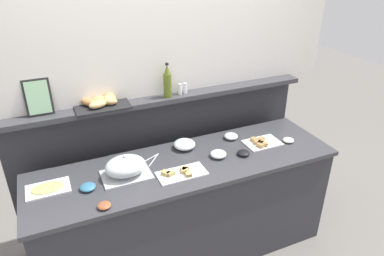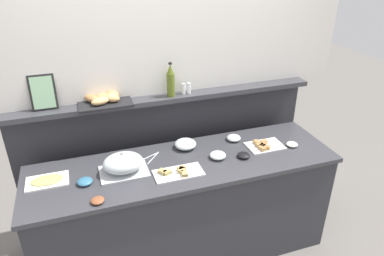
{
  "view_description": "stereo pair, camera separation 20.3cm",
  "coord_description": "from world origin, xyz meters",
  "views": [
    {
      "loc": [
        -0.86,
        -2.06,
        2.33
      ],
      "look_at": [
        0.09,
        0.1,
        1.12
      ],
      "focal_mm": 33.12,
      "sensor_mm": 36.0,
      "label": 1
    },
    {
      "loc": [
        -0.67,
        -2.13,
        2.33
      ],
      "look_at": [
        0.09,
        0.1,
        1.12
      ],
      "focal_mm": 33.12,
      "sensor_mm": 36.0,
      "label": 2
    }
  ],
  "objects": [
    {
      "name": "condiment_bowl_cream",
      "position": [
        0.45,
        -0.07,
        0.91
      ],
      "size": [
        0.1,
        0.1,
        0.03
      ],
      "primitive_type": "ellipsoid",
      "color": "black",
      "rests_on": "buffet_counter"
    },
    {
      "name": "condiment_bowl_red",
      "position": [
        -0.72,
        -0.04,
        0.91
      ],
      "size": [
        0.1,
        0.1,
        0.04
      ],
      "primitive_type": "ellipsoid",
      "color": "teal",
      "rests_on": "buffet_counter"
    },
    {
      "name": "glass_bowl_medium",
      "position": [
        0.49,
        0.19,
        0.91
      ],
      "size": [
        0.12,
        0.12,
        0.05
      ],
      "color": "silver",
      "rests_on": "buffet_counter"
    },
    {
      "name": "back_ledge_unit",
      "position": [
        0.0,
        0.51,
        0.66
      ],
      "size": [
        2.51,
        0.22,
        1.26
      ],
      "color": "#2D2D33",
      "rests_on": "ground_plane"
    },
    {
      "name": "ground_plane",
      "position": [
        0.0,
        0.6,
        0.0
      ],
      "size": [
        12.0,
        12.0,
        0.0
      ],
      "primitive_type": "plane",
      "color": "slate"
    },
    {
      "name": "salt_shaker",
      "position": [
        0.13,
        0.44,
        1.31
      ],
      "size": [
        0.03,
        0.03,
        0.09
      ],
      "color": "white",
      "rests_on": "back_ledge_unit"
    },
    {
      "name": "condiment_bowl_dark",
      "position": [
        -0.66,
        -0.26,
        0.91
      ],
      "size": [
        0.09,
        0.09,
        0.03
      ],
      "primitive_type": "ellipsoid",
      "color": "brown",
      "rests_on": "buffet_counter"
    },
    {
      "name": "pepper_shaker",
      "position": [
        0.17,
        0.44,
        1.31
      ],
      "size": [
        0.03,
        0.03,
        0.09
      ],
      "color": "white",
      "rests_on": "back_ledge_unit"
    },
    {
      "name": "framed_picture",
      "position": [
        -0.92,
        0.47,
        1.39
      ],
      "size": [
        0.18,
        0.06,
        0.26
      ],
      "color": "black",
      "rests_on": "back_ledge_unit"
    },
    {
      "name": "glass_bowl_large",
      "position": [
        0.07,
        0.2,
        0.93
      ],
      "size": [
        0.17,
        0.17,
        0.07
      ],
      "color": "silver",
      "rests_on": "buffet_counter"
    },
    {
      "name": "condiment_bowl_teal",
      "position": [
        0.89,
        -0.05,
        0.91
      ],
      "size": [
        0.09,
        0.09,
        0.03
      ],
      "primitive_type": "ellipsoid",
      "color": "silver",
      "rests_on": "buffet_counter"
    },
    {
      "name": "olive_oil_bottle",
      "position": [
        0.02,
        0.42,
        1.39
      ],
      "size": [
        0.06,
        0.06,
        0.28
      ],
      "color": "#56661E",
      "rests_on": "back_ledge_unit"
    },
    {
      "name": "glass_bowl_small",
      "position": [
        0.25,
        -0.02,
        0.92
      ],
      "size": [
        0.12,
        0.12,
        0.05
      ],
      "color": "silver",
      "rests_on": "buffet_counter"
    },
    {
      "name": "buffet_counter",
      "position": [
        0.0,
        0.0,
        0.45
      ],
      "size": [
        2.32,
        0.67,
        0.89
      ],
      "color": "#2D2D33",
      "rests_on": "ground_plane"
    },
    {
      "name": "sandwich_platter_side",
      "position": [
        -0.1,
        -0.12,
        0.9
      ],
      "size": [
        0.35,
        0.17,
        0.04
      ],
      "color": "white",
      "rests_on": "buffet_counter"
    },
    {
      "name": "serving_tongs",
      "position": [
        -0.22,
        0.14,
        0.9
      ],
      "size": [
        0.17,
        0.15,
        0.01
      ],
      "color": "#B7BABF",
      "rests_on": "buffet_counter"
    },
    {
      "name": "cold_cuts_platter",
      "position": [
        -0.97,
        0.07,
        0.9
      ],
      "size": [
        0.28,
        0.18,
        0.02
      ],
      "color": "white",
      "rests_on": "buffet_counter"
    },
    {
      "name": "serving_cloche",
      "position": [
        -0.45,
        0.02,
        0.97
      ],
      "size": [
        0.34,
        0.24,
        0.17
      ],
      "color": "#B7BABF",
      "rests_on": "buffet_counter"
    },
    {
      "name": "bread_basket",
      "position": [
        -0.49,
        0.44,
        1.3
      ],
      "size": [
        0.4,
        0.26,
        0.08
      ],
      "color": "black",
      "rests_on": "back_ledge_unit"
    },
    {
      "name": "upper_wall_panel",
      "position": [
        0.0,
        0.54,
        1.93
      ],
      "size": [
        3.11,
        0.08,
        1.34
      ],
      "primitive_type": "cube",
      "color": "white",
      "rests_on": "back_ledge_unit"
    },
    {
      "name": "sandwich_platter_front",
      "position": [
        0.67,
        0.02,
        0.91
      ],
      "size": [
        0.29,
        0.2,
        0.04
      ],
      "color": "silver",
      "rests_on": "buffet_counter"
    }
  ]
}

